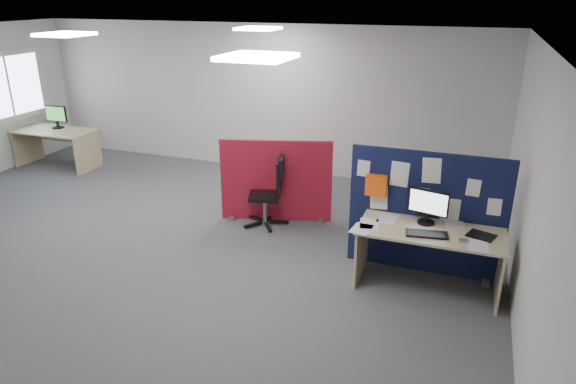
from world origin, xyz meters
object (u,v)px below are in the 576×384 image
(second_desk, at_px, (57,139))
(monitor_second, at_px, (56,116))
(main_desk, at_px, (430,243))
(monitor_main, at_px, (428,205))
(office_chair, at_px, (272,187))
(navy_divider, at_px, (424,213))
(red_divider, at_px, (276,182))

(second_desk, bearing_deg, monitor_second, 111.71)
(main_desk, distance_m, monitor_main, 0.44)
(monitor_second, bearing_deg, office_chair, -14.64)
(navy_divider, relative_size, office_chair, 1.79)
(office_chair, bearing_deg, navy_divider, -32.67)
(main_desk, bearing_deg, red_divider, 153.58)
(navy_divider, distance_m, red_divider, 2.35)
(second_desk, bearing_deg, monitor_main, -15.06)
(navy_divider, xyz_separation_m, monitor_main, (0.05, -0.22, 0.19))
(red_divider, bearing_deg, main_desk, -42.81)
(red_divider, bearing_deg, navy_divider, -36.31)
(main_desk, distance_m, second_desk, 7.55)
(monitor_second, bearing_deg, main_desk, -17.56)
(navy_divider, distance_m, second_desk, 7.34)
(monitor_second, bearing_deg, navy_divider, -15.19)
(main_desk, height_order, second_desk, same)
(red_divider, height_order, second_desk, red_divider)
(monitor_main, height_order, office_chair, monitor_main)
(main_desk, height_order, red_divider, red_divider)
(main_desk, relative_size, second_desk, 1.04)
(navy_divider, relative_size, monitor_main, 3.96)
(navy_divider, height_order, second_desk, navy_divider)
(monitor_main, height_order, red_divider, red_divider)
(navy_divider, height_order, main_desk, navy_divider)
(red_divider, xyz_separation_m, second_desk, (-4.94, 0.92, -0.06))
(navy_divider, distance_m, monitor_second, 7.42)
(main_desk, distance_m, monitor_second, 7.64)
(red_divider, height_order, office_chair, red_divider)
(second_desk, bearing_deg, navy_divider, -13.52)
(monitor_main, distance_m, second_desk, 7.45)
(red_divider, bearing_deg, monitor_second, 151.87)
(main_desk, xyz_separation_m, red_divider, (-2.32, 1.15, 0.05))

